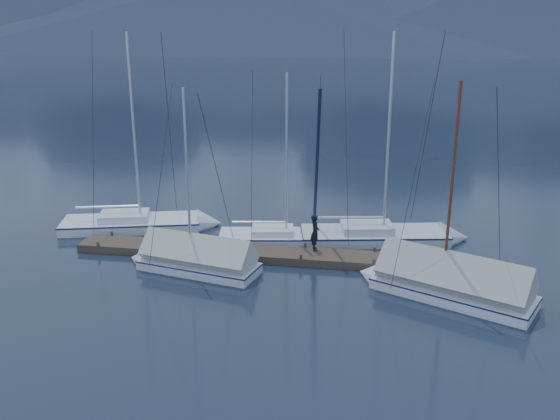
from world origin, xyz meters
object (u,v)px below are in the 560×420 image
object	(u,v)px
sailboat_open_right	(395,237)
sailboat_covered_far	(189,260)
sailboat_open_mid	(296,238)
sailboat_open_left	(152,224)
person	(315,232)
sailboat_covered_near	(439,283)

from	to	relation	value
sailboat_open_right	sailboat_covered_far	world-z (taller)	sailboat_open_right
sailboat_open_mid	sailboat_covered_far	size ratio (longest dim) A/B	1.04
sailboat_open_left	sailboat_covered_far	world-z (taller)	sailboat_open_left
sailboat_open_left	person	distance (m)	8.81
sailboat_open_left	sailboat_covered_near	distance (m)	14.45
sailboat_open_left	sailboat_covered_near	bearing A→B (deg)	-22.09
sailboat_covered_far	person	size ratio (longest dim) A/B	5.13
sailboat_open_mid	sailboat_open_right	bearing A→B (deg)	11.01
sailboat_open_left	person	xyz separation A→B (m)	(8.39, -2.51, 0.95)
sailboat_covered_far	person	bearing A→B (deg)	24.26
sailboat_open_mid	sailboat_covered_near	size ratio (longest dim) A/B	0.97
sailboat_covered_near	sailboat_covered_far	size ratio (longest dim) A/B	1.07
sailboat_open_right	sailboat_covered_far	xyz separation A→B (m)	(-8.39, -4.88, 0.22)
person	sailboat_open_right	bearing A→B (deg)	-65.40
sailboat_open_mid	sailboat_covered_near	xyz separation A→B (m)	(6.06, -4.70, 0.29)
sailboat_open_left	sailboat_covered_far	bearing A→B (deg)	-53.87
sailboat_open_right	sailboat_open_left	bearing A→B (deg)	-179.29
sailboat_covered_far	sailboat_open_right	bearing A→B (deg)	30.18
sailboat_open_left	sailboat_open_mid	bearing A→B (deg)	-5.72
sailboat_open_left	sailboat_covered_near	size ratio (longest dim) A/B	1.18
sailboat_covered_far	sailboat_open_mid	bearing A→B (deg)	45.99
sailboat_open_mid	sailboat_open_right	distance (m)	4.61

